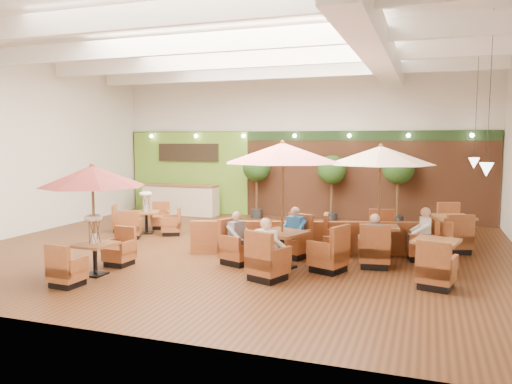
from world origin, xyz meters
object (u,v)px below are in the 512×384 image
at_px(service_counter, 181,200).
at_px(diner_4, 423,229).
at_px(table_3, 146,220).
at_px(diner_1, 294,227).
at_px(diner_3, 374,235).
at_px(booth_divider, 310,238).
at_px(diner_2, 238,232).
at_px(table_4, 436,258).
at_px(table_1, 282,183).
at_px(table_5, 454,231).
at_px(topiary_0, 257,170).
at_px(diner_0, 268,243).
at_px(topiary_2, 398,171).
at_px(topiary_1, 332,172).
at_px(table_0, 93,191).
at_px(table_2, 380,181).

xyz_separation_m(service_counter, diner_4, (9.00, -4.78, 0.19)).
relative_size(table_3, diner_1, 3.12).
bearing_deg(diner_3, booth_divider, 145.06).
bearing_deg(diner_2, table_4, 118.84).
distance_m(table_1, diner_2, 1.60).
relative_size(table_3, diner_4, 2.97).
bearing_deg(table_5, topiary_0, 136.38).
height_order(table_1, diner_0, table_1).
bearing_deg(diner_3, topiary_2, 79.47).
bearing_deg(diner_4, diner_2, 108.73).
bearing_deg(diner_4, topiary_1, 27.38).
relative_size(service_counter, diner_2, 3.84).
distance_m(service_counter, table_0, 8.86).
distance_m(booth_divider, topiary_0, 6.27).
distance_m(service_counter, diner_0, 9.70).
relative_size(table_3, topiary_0, 1.05).
relative_size(table_3, diner_3, 3.18).
height_order(table_1, table_3, table_1).
relative_size(table_0, diner_3, 3.10).
bearing_deg(table_2, topiary_2, 79.63).
xyz_separation_m(table_4, topiary_0, (-6.23, 6.31, 1.40)).
height_order(service_counter, diner_1, diner_1).
relative_size(diner_0, diner_3, 1.10).
distance_m(booth_divider, diner_1, 0.66).
bearing_deg(topiary_1, table_4, -61.54).
bearing_deg(table_4, service_counter, 161.02).
xyz_separation_m(table_4, diner_0, (-3.29, -1.51, 0.40)).
bearing_deg(table_0, topiary_2, 60.00).
relative_size(table_3, topiary_2, 1.01).
relative_size(table_0, diner_1, 3.04).
xyz_separation_m(service_counter, table_3, (0.84, -3.88, -0.17)).
bearing_deg(diner_3, diner_0, -146.73).
bearing_deg(service_counter, table_3, -77.79).
distance_m(topiary_0, topiary_2, 5.06).
xyz_separation_m(table_0, topiary_1, (3.50, 8.65, -0.08)).
height_order(table_0, topiary_1, table_0).
xyz_separation_m(topiary_1, diner_2, (-0.94, -6.75, -1.01)).
bearing_deg(topiary_2, booth_divider, -109.36).
height_order(table_2, table_5, table_2).
distance_m(table_1, diner_4, 3.68).
height_order(table_3, diner_3, table_3).
relative_size(booth_divider, topiary_0, 2.56).
bearing_deg(topiary_0, diner_2, -74.50).
distance_m(table_1, topiary_1, 6.75).
xyz_separation_m(table_2, diner_0, (-1.97, -2.83, -1.12)).
bearing_deg(table_2, table_4, -53.68).
distance_m(table_1, diner_3, 2.42).
height_order(table_2, table_3, table_2).
height_order(booth_divider, table_4, table_4).
bearing_deg(table_3, topiary_2, 4.32).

